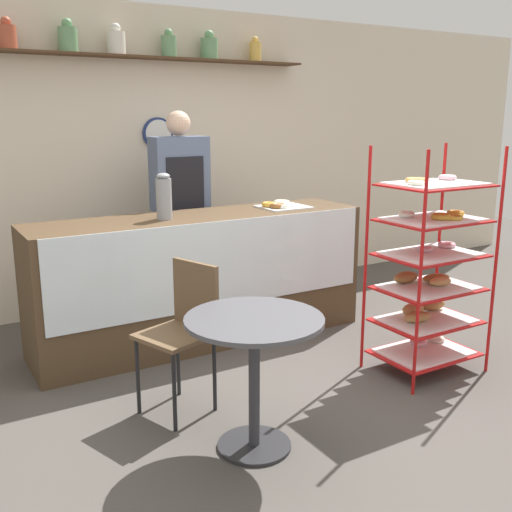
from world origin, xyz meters
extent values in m
plane|color=#4C4742|center=(0.00, 0.00, 0.00)|extent=(14.00, 14.00, 0.00)
cube|color=beige|center=(0.00, 2.49, 1.35)|extent=(10.00, 0.06, 2.70)
cube|color=#4C331E|center=(0.00, 2.34, 2.23)|extent=(3.14, 0.24, 0.02)
cylinder|color=#B24C33|center=(-1.10, 2.34, 2.33)|extent=(0.14, 0.14, 0.18)
sphere|color=#B24C33|center=(-1.10, 2.34, 2.45)|extent=(0.08, 0.08, 0.08)
cylinder|color=#669966|center=(-0.64, 2.34, 2.34)|extent=(0.16, 0.16, 0.20)
sphere|color=#669966|center=(-0.64, 2.34, 2.47)|extent=(0.09, 0.09, 0.09)
cylinder|color=silver|center=(-0.24, 2.34, 2.34)|extent=(0.15, 0.15, 0.19)
sphere|color=silver|center=(-0.24, 2.34, 2.46)|extent=(0.08, 0.08, 0.08)
cylinder|color=#669966|center=(0.23, 2.34, 2.33)|extent=(0.14, 0.14, 0.18)
sphere|color=#669966|center=(0.23, 2.34, 2.45)|extent=(0.07, 0.07, 0.07)
cylinder|color=#669966|center=(0.63, 2.34, 2.33)|extent=(0.16, 0.16, 0.18)
sphere|color=#669966|center=(0.63, 2.34, 2.45)|extent=(0.09, 0.09, 0.09)
cylinder|color=gold|center=(1.11, 2.34, 2.33)|extent=(0.11, 0.11, 0.18)
sphere|color=gold|center=(1.11, 2.34, 2.44)|extent=(0.06, 0.06, 0.06)
cylinder|color=navy|center=(0.14, 2.44, 1.58)|extent=(0.29, 0.03, 0.29)
cylinder|color=white|center=(0.14, 2.42, 1.58)|extent=(0.25, 0.00, 0.25)
cube|color=#4C3823|center=(0.00, 1.29, 0.50)|extent=(2.63, 0.63, 1.01)
cube|color=silver|center=(0.00, 0.97, 0.68)|extent=(2.52, 0.01, 0.64)
cylinder|color=#B71414|center=(0.74, -0.29, 0.78)|extent=(0.02, 0.02, 1.56)
cylinder|color=#B71414|center=(1.44, -0.29, 0.78)|extent=(0.02, 0.02, 1.56)
cylinder|color=#B71414|center=(0.74, 0.22, 0.78)|extent=(0.02, 0.02, 1.56)
cylinder|color=#B71414|center=(1.44, 0.22, 0.78)|extent=(0.02, 0.02, 1.56)
cube|color=#B71414|center=(1.09, -0.03, 0.12)|extent=(0.68, 0.48, 0.01)
cube|color=white|center=(1.09, -0.03, 0.13)|extent=(0.60, 0.43, 0.01)
torus|color=silver|center=(1.30, 0.05, 0.16)|extent=(0.12, 0.12, 0.04)
torus|color=#EAB2C1|center=(1.14, 0.07, 0.15)|extent=(0.12, 0.12, 0.03)
cube|color=#B71414|center=(1.09, -0.03, 0.36)|extent=(0.68, 0.48, 0.01)
cube|color=white|center=(1.09, -0.03, 0.37)|extent=(0.60, 0.43, 0.01)
ellipsoid|color=tan|center=(1.06, 0.06, 0.42)|extent=(0.18, 0.12, 0.09)
ellipsoid|color=olive|center=(1.27, 0.07, 0.41)|extent=(0.21, 0.09, 0.08)
ellipsoid|color=#B27F47|center=(0.98, -0.06, 0.41)|extent=(0.22, 0.14, 0.07)
cube|color=#B71414|center=(1.09, -0.03, 0.59)|extent=(0.68, 0.48, 0.01)
cube|color=white|center=(1.09, -0.03, 0.60)|extent=(0.60, 0.43, 0.01)
ellipsoid|color=tan|center=(1.16, -0.07, 0.64)|extent=(0.18, 0.12, 0.06)
ellipsoid|color=olive|center=(1.01, 0.11, 0.65)|extent=(0.21, 0.10, 0.08)
ellipsoid|color=olive|center=(1.20, 0.00, 0.64)|extent=(0.22, 0.15, 0.06)
cube|color=#B71414|center=(1.09, -0.03, 0.83)|extent=(0.68, 0.48, 0.01)
cube|color=white|center=(1.09, -0.03, 0.84)|extent=(0.60, 0.43, 0.01)
torus|color=#EAB2C1|center=(1.31, 0.03, 0.86)|extent=(0.12, 0.12, 0.03)
torus|color=#EAB2C1|center=(1.08, 0.01, 0.86)|extent=(0.11, 0.11, 0.03)
cube|color=#B71414|center=(1.09, -0.03, 1.07)|extent=(0.68, 0.48, 0.01)
cube|color=white|center=(1.09, -0.03, 1.08)|extent=(0.60, 0.43, 0.01)
torus|color=gold|center=(1.31, -0.03, 1.10)|extent=(0.12, 0.12, 0.03)
torus|color=silver|center=(0.96, 0.09, 1.10)|extent=(0.11, 0.11, 0.04)
torus|color=gold|center=(1.12, -0.12, 1.10)|extent=(0.11, 0.11, 0.03)
torus|color=gold|center=(1.09, -0.10, 1.10)|extent=(0.13, 0.13, 0.04)
torus|color=gold|center=(1.15, -0.14, 1.10)|extent=(0.13, 0.13, 0.03)
cube|color=#B71414|center=(1.09, -0.03, 1.30)|extent=(0.68, 0.48, 0.01)
cube|color=white|center=(1.09, -0.03, 1.31)|extent=(0.60, 0.43, 0.01)
torus|color=tan|center=(0.98, 0.05, 1.33)|extent=(0.12, 0.12, 0.03)
torus|color=silver|center=(0.88, -0.07, 1.33)|extent=(0.11, 0.11, 0.03)
torus|color=#EAB2C1|center=(1.29, 0.04, 1.34)|extent=(0.12, 0.12, 0.03)
torus|color=tan|center=(0.99, 0.02, 1.34)|extent=(0.11, 0.11, 0.03)
cube|color=#282833|center=(0.09, 1.86, 0.48)|extent=(0.28, 0.19, 0.96)
cube|color=slate|center=(0.09, 1.86, 1.27)|extent=(0.47, 0.22, 0.62)
cube|color=black|center=(0.09, 1.75, 1.16)|extent=(0.33, 0.01, 0.52)
sphere|color=beige|center=(0.09, 1.86, 1.68)|extent=(0.20, 0.20, 0.20)
cylinder|color=#262628|center=(-0.46, -0.30, 0.01)|extent=(0.40, 0.40, 0.02)
cylinder|color=#333338|center=(-0.46, -0.30, 0.37)|extent=(0.06, 0.06, 0.70)
cylinder|color=#4C4C51|center=(-0.46, -0.30, 0.73)|extent=(0.73, 0.73, 0.02)
cylinder|color=black|center=(-0.86, 0.38, 0.24)|extent=(0.02, 0.02, 0.48)
cylinder|color=black|center=(-0.76, 0.07, 0.24)|extent=(0.02, 0.02, 0.48)
cylinder|color=black|center=(-0.56, 0.48, 0.24)|extent=(0.02, 0.02, 0.48)
cylinder|color=black|center=(-0.45, 0.18, 0.24)|extent=(0.02, 0.02, 0.48)
cube|color=brown|center=(-0.66, 0.28, 0.49)|extent=(0.48, 0.48, 0.02)
cube|color=brown|center=(-0.49, 0.33, 0.70)|extent=(0.15, 0.35, 0.40)
cylinder|color=gray|center=(-0.31, 1.25, 1.16)|extent=(0.11, 0.11, 0.30)
ellipsoid|color=gray|center=(-0.31, 1.25, 1.32)|extent=(0.10, 0.10, 0.05)
cube|color=white|center=(0.75, 1.27, 1.01)|extent=(0.38, 0.34, 0.01)
torus|color=silver|center=(0.69, 1.23, 1.04)|extent=(0.12, 0.12, 0.04)
torus|color=gold|center=(0.63, 1.30, 1.04)|extent=(0.12, 0.12, 0.04)
torus|color=silver|center=(0.78, 1.34, 1.04)|extent=(0.14, 0.14, 0.04)
torus|color=silver|center=(0.68, 1.20, 1.04)|extent=(0.13, 0.13, 0.03)
torus|color=brown|center=(0.65, 1.21, 1.04)|extent=(0.12, 0.12, 0.04)
camera|label=1|loc=(-1.94, -2.82, 1.76)|focal=42.00mm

